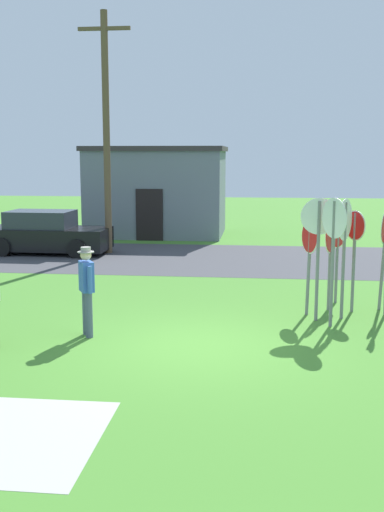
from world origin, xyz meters
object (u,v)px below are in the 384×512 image
Objects in this scene: utility_pole at (106,130)px; stop_sign_rear_right at (338,239)px; stop_sign_low_front at (344,236)px; stop_sign_far_back at (331,245)px; stop_sign_nearest at (384,242)px; person_with_sunhat at (87,286)px; stop_sign_leaning_left at (354,244)px; stop_sign_rear_left at (334,239)px; stop_sign_center_cluster at (309,250)px; stop_sign_tallest at (318,237)px; parked_car_on_street at (46,234)px.

stop_sign_rear_right is (7.14, -6.78, -2.79)m from utility_pole.
stop_sign_far_back is at bearing 104.92° from stop_sign_low_front.
stop_sign_nearest is 1.30× the size of person_with_sunhat.
stop_sign_rear_left is at bearing -115.38° from stop_sign_leaning_left.
stop_sign_center_cluster is at bearing -160.25° from stop_sign_nearest.
stop_sign_nearest is (0.94, -0.58, 0.02)m from stop_sign_rear_right.
stop_sign_tallest is (-1.54, -1.06, 0.23)m from stop_sign_nearest.
person_with_sunhat is (-4.73, -1.18, -0.83)m from stop_sign_rear_left.
stop_sign_rear_left reaches higher than stop_sign_leaning_left.
stop_sign_low_front is at bearing -139.15° from stop_sign_nearest.
stop_sign_rear_right is at bearing 57.82° from stop_sign_center_cluster.
utility_pole reaches higher than person_with_sunhat.
stop_sign_rear_right is (0.24, 0.72, 0.04)m from stop_sign_far_back.
stop_sign_center_cluster reaches higher than parked_car_on_street.
stop_sign_leaning_left reaches higher than stop_sign_nearest.
stop_sign_rear_right is at bearing 148.38° from stop_sign_nearest.
stop_sign_rear_left is (0.40, -0.91, 0.38)m from stop_sign_center_cluster.
stop_sign_far_back is 0.83× the size of stop_sign_tallest.
stop_sign_rear_right is 0.84× the size of stop_sign_rear_left.
stop_sign_low_front reaches higher than stop_sign_rear_right.
stop_sign_rear_right is (0.05, 1.43, -0.26)m from stop_sign_low_front.
stop_sign_center_cluster is at bearing -160.05° from stop_sign_leaning_left.
stop_sign_tallest is at bearing -111.25° from stop_sign_far_back.
stop_sign_tallest is at bearing -145.36° from stop_sign_nearest.
stop_sign_nearest is 0.86× the size of stop_sign_rear_left.
stop_sign_leaning_left reaches higher than person_with_sunhat.
utility_pole reaches higher than stop_sign_far_back.
stop_sign_far_back is 0.69m from stop_sign_center_cluster.
stop_sign_far_back is 0.95× the size of stop_sign_nearest.
stop_sign_leaning_left is at bearing -37.28° from parked_car_on_street.
stop_sign_rear_left is at bearing -99.39° from stop_sign_rear_right.
stop_sign_leaning_left is (7.40, -7.60, -2.80)m from utility_pole.
stop_sign_rear_right is 0.98× the size of stop_sign_leaning_left.
stop_sign_rear_right reaches higher than stop_sign_far_back.
stop_sign_nearest is at bearing 6.63° from stop_sign_far_back.
stop_sign_rear_right reaches higher than parked_car_on_street.
stop_sign_center_cluster is at bearing 25.75° from person_with_sunhat.
parked_car_on_street is at bearing -171.87° from utility_pole.
stop_sign_rear_right is at bearing 69.92° from stop_sign_tallest.
parked_car_on_street is at bearing 145.23° from stop_sign_rear_right.
stop_sign_far_back reaches higher than stop_sign_center_cluster.
stop_sign_far_back is 1.24× the size of person_with_sunhat.
stop_sign_low_front is 1.33m from stop_sign_nearest.
stop_sign_low_front is 1.22× the size of stop_sign_center_cluster.
stop_sign_rear_right reaches higher than stop_sign_center_cluster.
stop_sign_rear_right is 2.14m from stop_sign_rear_left.
stop_sign_tallest reaches higher than stop_sign_nearest.
utility_pole is 10.97m from stop_sign_leaning_left.
stop_sign_low_front reaches higher than stop_sign_nearest.
stop_sign_rear_right is at bearing 88.06° from stop_sign_low_front.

